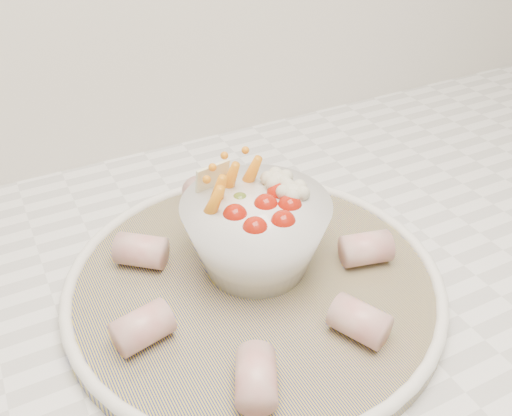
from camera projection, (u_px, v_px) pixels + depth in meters
name	position (u px, v px, depth m)	size (l,w,h in m)	color
serving_platter	(254.00, 282.00, 0.56)	(0.38, 0.38, 0.02)	navy
veggie_bowl	(256.00, 232.00, 0.56)	(0.15, 0.15, 0.11)	silver
cured_meat_rolls	(253.00, 267.00, 0.55)	(0.29, 0.30, 0.03)	#BB5755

